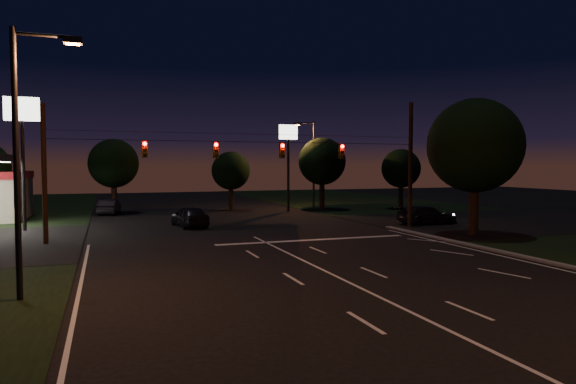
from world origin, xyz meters
name	(u,v)px	position (x,y,z in m)	size (l,w,h in m)	color
ground	(357,286)	(0.00, 0.00, 0.00)	(140.00, 140.00, 0.00)	black
cross_street_right	(489,222)	(20.00, 16.00, 0.00)	(20.00, 16.00, 0.02)	black
center_line	(463,337)	(0.00, -6.00, 0.01)	(0.14, 40.00, 0.01)	silver
stop_bar	(313,240)	(3.00, 11.50, 0.01)	(12.00, 0.50, 0.01)	silver
utility_pole_right	(410,227)	(12.00, 15.00, 0.00)	(0.30, 0.30, 9.00)	black
utility_pole_left	(46,244)	(-12.00, 15.00, 0.00)	(0.28, 0.28, 8.00)	black
signal_span	(250,150)	(0.00, 14.96, 5.50)	(24.00, 0.40, 1.56)	black
pole_sign_left_near	(22,129)	(-14.00, 22.00, 6.98)	(2.20, 0.30, 9.10)	black
pole_sign_right	(288,147)	(8.00, 30.00, 6.24)	(1.80, 0.30, 8.40)	black
street_light_left	(25,143)	(-11.24, 2.00, 5.24)	(2.20, 0.35, 9.00)	black
street_light_right_far	(311,158)	(11.24, 32.00, 5.24)	(2.20, 0.35, 9.00)	black
tree_right_near	(473,147)	(13.53, 10.17, 5.68)	(6.00, 6.00, 8.76)	black
tree_far_b	(114,164)	(-7.98, 34.13, 4.61)	(4.60, 4.60, 6.98)	black
tree_far_c	(231,171)	(3.02, 33.10, 3.90)	(3.80, 3.80, 5.86)	black
tree_far_d	(322,162)	(12.02, 31.13, 4.83)	(4.80, 4.80, 7.30)	black
tree_far_e	(401,169)	(20.02, 29.11, 4.11)	(4.00, 4.00, 6.18)	black
car_oncoming_a	(190,216)	(-3.01, 20.59, 0.77)	(1.82, 4.53, 1.54)	black
car_oncoming_b	(109,206)	(-8.47, 32.78, 0.72)	(1.53, 4.39, 1.44)	black
car_cross	(427,215)	(14.24, 16.11, 0.70)	(1.95, 4.81, 1.39)	black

